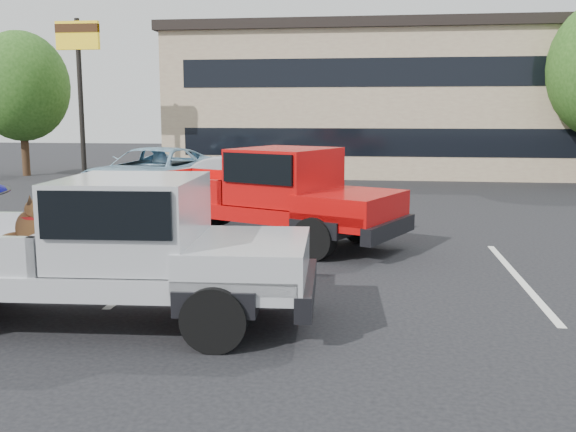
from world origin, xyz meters
name	(u,v)px	position (x,y,z in m)	size (l,w,h in m)	color
ground	(326,307)	(0.00, 0.00, 0.00)	(90.00, 90.00, 0.00)	black
stripe_left	(164,266)	(-3.00, 2.00, 0.00)	(0.12, 5.00, 0.01)	silver
stripe_right	(518,278)	(3.00, 2.00, 0.00)	(0.12, 5.00, 0.01)	silver
motel_building	(405,100)	(2.00, 20.99, 3.21)	(20.40, 8.40, 6.30)	tan
motel_sign	(79,57)	(-10.00, 14.00, 4.65)	(1.60, 0.22, 6.00)	black
tree_left	(21,87)	(-14.00, 17.00, 3.73)	(3.96, 3.96, 6.02)	#332114
tree_back	(486,76)	(6.00, 24.00, 4.41)	(4.68, 4.68, 7.11)	#332114
silver_pickup	(114,242)	(-2.64, -0.99, 1.05)	(5.80, 2.38, 2.06)	black
red_pickup	(278,191)	(-1.32, 4.33, 1.07)	(6.26, 4.34, 1.96)	black
silver_sedan	(255,181)	(-2.70, 9.31, 0.74)	(1.56, 4.46, 1.47)	#A2A4A9
blue_suv	(153,174)	(-6.06, 10.29, 0.80)	(2.66, 5.77, 1.60)	#86B0C8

